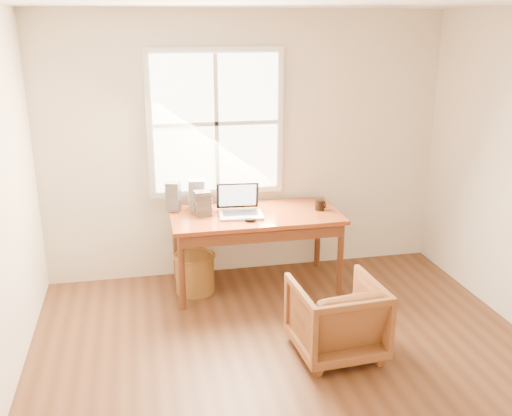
{
  "coord_description": "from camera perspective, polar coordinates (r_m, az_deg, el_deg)",
  "views": [
    {
      "loc": [
        -1.06,
        -3.2,
        2.45
      ],
      "look_at": [
        -0.03,
        1.65,
        0.85
      ],
      "focal_mm": 40.0,
      "sensor_mm": 36.0,
      "label": 1
    }
  ],
  "objects": [
    {
      "name": "mouse",
      "position": [
        5.16,
        -0.57,
        -1.18
      ],
      "size": [
        0.12,
        0.1,
        0.04
      ],
      "primitive_type": "ellipsoid",
      "rotation": [
        0.0,
        0.0,
        -0.34
      ],
      "color": "black",
      "rests_on": "desk"
    },
    {
      "name": "coffee_mug",
      "position": [
        5.51,
        6.39,
        0.3
      ],
      "size": [
        0.11,
        0.11,
        0.1
      ],
      "primitive_type": "cylinder",
      "rotation": [
        0.0,
        0.0,
        -0.24
      ],
      "color": "black",
      "rests_on": "desk"
    },
    {
      "name": "cd_stack_d",
      "position": [
        5.52,
        -5.49,
        0.75
      ],
      "size": [
        0.17,
        0.16,
        0.17
      ],
      "primitive_type": "cube",
      "rotation": [
        0.0,
        0.0,
        -0.36
      ],
      "color": "#B2B9BE",
      "rests_on": "desk"
    },
    {
      "name": "cd_stack_b",
      "position": [
        5.34,
        -5.32,
        0.48
      ],
      "size": [
        0.15,
        0.14,
        0.23
      ],
      "primitive_type": "cube",
      "rotation": [
        0.0,
        0.0,
        0.05
      ],
      "color": "#26272C",
      "rests_on": "desk"
    },
    {
      "name": "desk",
      "position": [
        5.39,
        -0.06,
        -0.75
      ],
      "size": [
        1.6,
        0.8,
        0.04
      ],
      "primitive_type": "cube",
      "color": "brown",
      "rests_on": "room_shell"
    },
    {
      "name": "room_shell",
      "position": [
        3.7,
        4.85,
        -0.03
      ],
      "size": [
        4.04,
        4.54,
        2.64
      ],
      "color": "#56321D",
      "rests_on": "ground"
    },
    {
      "name": "wicker_stool",
      "position": [
        5.51,
        -6.12,
        -6.54
      ],
      "size": [
        0.42,
        0.42,
        0.37
      ],
      "primitive_type": "cylinder",
      "rotation": [
        0.0,
        0.0,
        0.16
      ],
      "color": "brown",
      "rests_on": "room_shell"
    },
    {
      "name": "armchair",
      "position": [
        4.51,
        8.04,
        -10.8
      ],
      "size": [
        0.68,
        0.7,
        0.6
      ],
      "primitive_type": "imported",
      "rotation": [
        0.0,
        0.0,
        3.2
      ],
      "color": "brown",
      "rests_on": "room_shell"
    },
    {
      "name": "laptop",
      "position": [
        5.26,
        -1.53,
        0.83
      ],
      "size": [
        0.47,
        0.49,
        0.32
      ],
      "primitive_type": null,
      "rotation": [
        0.0,
        0.0,
        -0.08
      ],
      "color": "#A9ABB0",
      "rests_on": "desk"
    },
    {
      "name": "cd_stack_a",
      "position": [
        5.48,
        -5.92,
        1.3
      ],
      "size": [
        0.17,
        0.15,
        0.3
      ],
      "primitive_type": "cube",
      "rotation": [
        0.0,
        0.0,
        -0.12
      ],
      "color": "#B3B9BF",
      "rests_on": "desk"
    },
    {
      "name": "cd_stack_c",
      "position": [
        5.49,
        -8.29,
        1.15
      ],
      "size": [
        0.16,
        0.15,
        0.28
      ],
      "primitive_type": "cube",
      "rotation": [
        0.0,
        0.0,
        -0.35
      ],
      "color": "#90929C",
      "rests_on": "desk"
    }
  ]
}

